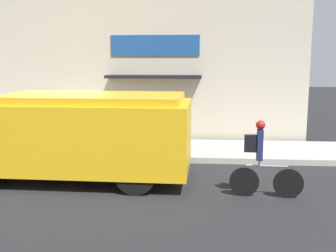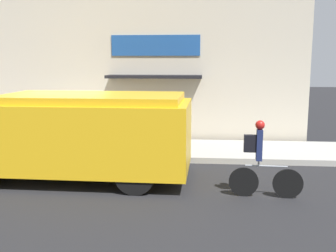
{
  "view_description": "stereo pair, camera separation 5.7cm",
  "coord_description": "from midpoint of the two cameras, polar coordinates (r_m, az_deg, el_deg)",
  "views": [
    {
      "loc": [
        3.94,
        -10.83,
        2.86
      ],
      "look_at": [
        3.06,
        -0.2,
        1.1
      ],
      "focal_mm": 42.0,
      "sensor_mm": 36.0,
      "label": 1
    },
    {
      "loc": [
        4.0,
        -10.83,
        2.86
      ],
      "look_at": [
        3.06,
        -0.2,
        1.1
      ],
      "focal_mm": 42.0,
      "sensor_mm": 36.0,
      "label": 2
    }
  ],
  "objects": [
    {
      "name": "ground_plane",
      "position": [
        11.88,
        -14.68,
        -4.87
      ],
      "size": [
        70.0,
        70.0,
        0.0
      ],
      "primitive_type": "plane",
      "color": "#232326"
    },
    {
      "name": "sidewalk",
      "position": [
        13.08,
        -12.76,
        -3.12
      ],
      "size": [
        28.0,
        2.64,
        0.17
      ],
      "color": "#ADAAA3",
      "rests_on": "ground_plane"
    },
    {
      "name": "storefront",
      "position": [
        14.28,
        -11.01,
        9.58
      ],
      "size": [
        15.2,
        1.02,
        5.93
      ],
      "color": "beige",
      "rests_on": "ground_plane"
    },
    {
      "name": "school_bus",
      "position": [
        9.8,
        -12.47,
        -1.15
      ],
      "size": [
        5.91,
        2.92,
        2.08
      ],
      "rotation": [
        0.0,
        0.0,
        -0.02
      ],
      "color": "yellow",
      "rests_on": "ground_plane"
    },
    {
      "name": "cyclist",
      "position": [
        8.52,
        13.49,
        -4.89
      ],
      "size": [
        1.55,
        0.21,
        1.65
      ],
      "rotation": [
        0.0,
        0.0,
        -0.05
      ],
      "color": "black",
      "rests_on": "ground_plane"
    },
    {
      "name": "trash_bin",
      "position": [
        14.41,
        -19.16,
        -0.26
      ],
      "size": [
        0.49,
        0.49,
        0.82
      ],
      "color": "#2D5138",
      "rests_on": "sidewalk"
    }
  ]
}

